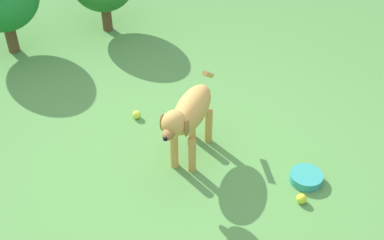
# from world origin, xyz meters

# --- Properties ---
(ground) EXTENTS (14.00, 14.00, 0.00)m
(ground) POSITION_xyz_m (0.00, 0.00, 0.00)
(ground) COLOR #548C42
(dog) EXTENTS (0.76, 0.49, 0.58)m
(dog) POSITION_xyz_m (-0.11, 0.14, 0.38)
(dog) COLOR #C69347
(dog) RESTS_ON ground
(tennis_ball_0) EXTENTS (0.07, 0.07, 0.07)m
(tennis_ball_0) POSITION_xyz_m (-0.63, -0.19, 0.03)
(tennis_ball_0) COLOR #C9DF40
(tennis_ball_0) RESTS_ON ground
(tennis_ball_1) EXTENTS (0.07, 0.07, 0.07)m
(tennis_ball_1) POSITION_xyz_m (0.43, 0.78, 0.03)
(tennis_ball_1) COLOR #CCD62C
(tennis_ball_1) RESTS_ON ground
(water_bowl) EXTENTS (0.22, 0.22, 0.06)m
(water_bowl) POSITION_xyz_m (0.25, 0.87, 0.03)
(water_bowl) COLOR teal
(water_bowl) RESTS_ON ground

